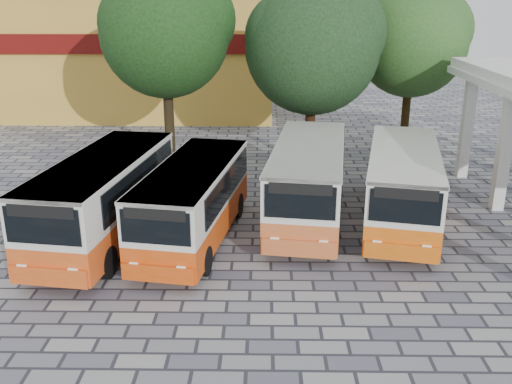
{
  "coord_description": "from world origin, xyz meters",
  "views": [
    {
      "loc": [
        -1.47,
        -15.4,
        8.23
      ],
      "look_at": [
        -1.77,
        3.8,
        1.5
      ],
      "focal_mm": 40.0,
      "sensor_mm": 36.0,
      "label": 1
    }
  ],
  "objects_px": {
    "bus_far_left": "(104,194)",
    "bus_centre_left": "(194,198)",
    "bus_far_right": "(403,182)",
    "bus_centre_right": "(308,178)"
  },
  "relations": [
    {
      "from": "bus_far_left",
      "to": "bus_centre_left",
      "type": "distance_m",
      "value": 3.07
    },
    {
      "from": "bus_far_left",
      "to": "bus_far_right",
      "type": "relative_size",
      "value": 1.02
    },
    {
      "from": "bus_far_right",
      "to": "bus_far_left",
      "type": "bearing_deg",
      "value": -159.0
    },
    {
      "from": "bus_far_right",
      "to": "bus_centre_left",
      "type": "bearing_deg",
      "value": -155.63
    },
    {
      "from": "bus_centre_left",
      "to": "bus_far_right",
      "type": "bearing_deg",
      "value": 21.36
    },
    {
      "from": "bus_far_left",
      "to": "bus_centre_right",
      "type": "distance_m",
      "value": 7.4
    },
    {
      "from": "bus_centre_right",
      "to": "bus_far_right",
      "type": "height_order",
      "value": "bus_centre_right"
    },
    {
      "from": "bus_far_left",
      "to": "bus_far_right",
      "type": "distance_m",
      "value": 10.68
    },
    {
      "from": "bus_centre_right",
      "to": "bus_far_left",
      "type": "bearing_deg",
      "value": -156.56
    },
    {
      "from": "bus_far_left",
      "to": "bus_centre_right",
      "type": "relative_size",
      "value": 1.0
    }
  ]
}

